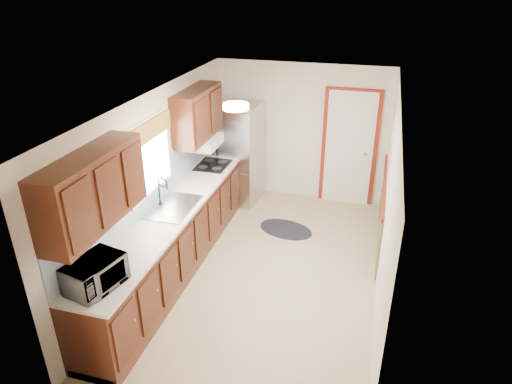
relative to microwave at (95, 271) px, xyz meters
The scene contains 8 objects.
room_shell 2.29m from the microwave, 58.39° to the left, with size 3.20×5.20×2.52m.
kitchen_run 1.69m from the microwave, 91.22° to the left, with size 0.63×4.00×2.20m.
back_wall_trim 4.71m from the microwave, 62.21° to the left, with size 1.12×2.30×2.08m.
ceiling_fixture 2.32m from the microwave, 62.78° to the left, with size 0.30×0.30×0.06m, color #FFD88C.
microwave is the anchor object (origin of this frame).
refrigerator 4.01m from the microwave, 87.43° to the left, with size 0.79×0.77×1.75m.
rug 3.56m from the microwave, 68.34° to the left, with size 0.89×0.57×0.01m, color black.
cooktop 3.24m from the microwave, 89.82° to the left, with size 0.48×0.57×0.02m, color black.
Camera 1 is at (1.28, -5.02, 3.75)m, focal length 32.00 mm.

